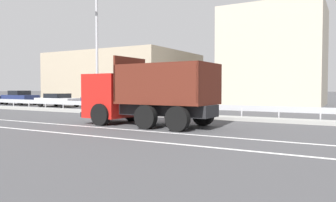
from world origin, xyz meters
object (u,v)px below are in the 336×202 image
object	(u,v)px
street_lamp_1	(95,42)
parked_car_4	(157,101)
parked_car_1	(20,98)
dump_truck	(135,99)
parked_car_2	(58,100)
median_road_sign	(127,97)
parked_car_3	(109,100)

from	to	relation	value
street_lamp_1	parked_car_4	size ratio (longest dim) A/B	2.35
parked_car_1	dump_truck	bearing A→B (deg)	69.96
parked_car_4	dump_truck	bearing A→B (deg)	26.62
parked_car_2	parked_car_4	world-z (taller)	parked_car_4
street_lamp_1	median_road_sign	bearing A→B (deg)	0.68
median_road_sign	street_lamp_1	distance (m)	4.71
dump_truck	median_road_sign	world-z (taller)	dump_truck
parked_car_4	parked_car_1	bearing A→B (deg)	-89.53
street_lamp_1	parked_car_4	bearing A→B (deg)	59.23
parked_car_2	parked_car_3	size ratio (longest dim) A/B	0.95
parked_car_1	street_lamp_1	bearing A→B (deg)	75.77
median_road_sign	parked_car_2	world-z (taller)	median_road_sign
median_road_sign	parked_car_4	bearing A→B (deg)	92.40
dump_truck	parked_car_1	size ratio (longest dim) A/B	1.57
parked_car_2	street_lamp_1	bearing A→B (deg)	65.21
street_lamp_1	parked_car_1	xyz separation A→B (m)	(-14.64, 4.60, -4.28)
street_lamp_1	parked_car_4	xyz separation A→B (m)	(2.53, 4.25, -4.29)
parked_car_1	parked_car_2	world-z (taller)	parked_car_1
dump_truck	street_lamp_1	xyz separation A→B (m)	(-6.63, 4.54, 3.79)
median_road_sign	parked_car_2	xyz separation A→B (m)	(-11.12, 4.12, -0.53)
parked_car_2	parked_car_4	distance (m)	10.95
street_lamp_1	parked_car_4	world-z (taller)	street_lamp_1
street_lamp_1	parked_car_2	distance (m)	10.36
street_lamp_1	parked_car_3	size ratio (longest dim) A/B	1.87
street_lamp_1	parked_car_2	xyz separation A→B (m)	(-8.42, 4.15, -4.39)
parked_car_4	parked_car_3	bearing A→B (deg)	-92.04
dump_truck	street_lamp_1	bearing A→B (deg)	57.27
parked_car_1	parked_car_4	bearing A→B (deg)	92.05
street_lamp_1	parked_car_2	size ratio (longest dim) A/B	1.97
parked_car_3	parked_car_2	bearing A→B (deg)	96.46
street_lamp_1	parked_car_1	distance (m)	15.93
parked_car_2	parked_car_3	world-z (taller)	parked_car_3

